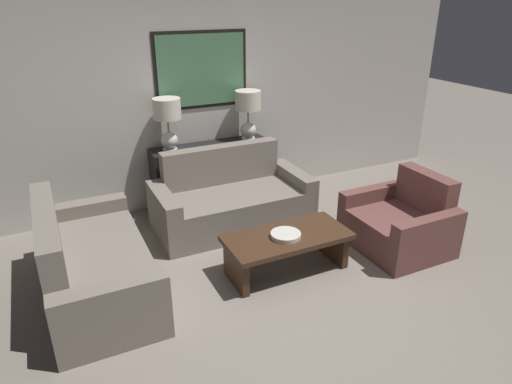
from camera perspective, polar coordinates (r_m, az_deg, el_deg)
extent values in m
plane|color=slate|center=(4.31, 5.68, -12.93)|extent=(20.00, 20.00, 0.00)
cube|color=beige|center=(5.88, -6.84, 11.35)|extent=(7.56, 0.10, 2.65)
cube|color=black|center=(5.77, -6.83, 14.90)|extent=(1.18, 0.01, 0.92)
cube|color=#4C7F56|center=(5.76, -6.81, 14.89)|extent=(1.10, 0.02, 0.84)
cube|color=black|center=(5.90, -5.54, 2.14)|extent=(1.51, 0.38, 0.82)
cylinder|color=silver|center=(5.62, -10.69, 5.27)|extent=(0.17, 0.17, 0.02)
sphere|color=silver|center=(5.58, -10.78, 6.37)|extent=(0.20, 0.20, 0.20)
cylinder|color=#8C7A51|center=(5.53, -10.92, 8.18)|extent=(0.02, 0.02, 0.16)
cylinder|color=beige|center=(5.49, -11.08, 10.20)|extent=(0.32, 0.32, 0.24)
cylinder|color=silver|center=(5.96, -0.98, 6.72)|extent=(0.17, 0.17, 0.02)
sphere|color=silver|center=(5.92, -0.99, 7.77)|extent=(0.20, 0.20, 0.20)
cylinder|color=#8C7A51|center=(5.88, -1.00, 9.49)|extent=(0.02, 0.02, 0.16)
cylinder|color=beige|center=(5.83, -1.01, 11.41)|extent=(0.32, 0.32, 0.24)
cube|color=slate|center=(5.32, -2.50, -2.49)|extent=(1.45, 0.70, 0.43)
cube|color=slate|center=(5.60, -4.35, 1.41)|extent=(1.45, 0.18, 0.89)
cube|color=slate|center=(5.14, -11.30, -3.08)|extent=(0.18, 0.88, 0.58)
cube|color=slate|center=(5.70, 4.65, 0.08)|extent=(0.18, 0.88, 0.58)
cube|color=slate|center=(4.48, -17.95, -9.14)|extent=(0.70, 1.45, 0.43)
cube|color=slate|center=(4.36, -24.05, -7.62)|extent=(0.18, 1.45, 0.89)
cube|color=slate|center=(3.76, -17.41, -14.71)|extent=(0.88, 0.18, 0.58)
cube|color=slate|center=(5.16, -20.50, -4.10)|extent=(0.88, 0.18, 0.58)
cube|color=#3D2616|center=(4.46, 3.94, -5.67)|extent=(1.23, 0.58, 0.05)
cube|color=#3D2616|center=(4.35, -2.50, -9.53)|extent=(0.07, 0.46, 0.35)
cube|color=#3D2616|center=(4.82, 9.58, -6.31)|extent=(0.07, 0.46, 0.35)
cylinder|color=beige|center=(4.40, 3.73, -5.39)|extent=(0.29, 0.29, 0.04)
cube|color=brown|center=(5.13, 16.39, -4.88)|extent=(0.69, 0.71, 0.38)
cube|color=brown|center=(5.33, 20.17, -1.78)|extent=(0.18, 0.71, 0.81)
cube|color=brown|center=(5.43, 14.26, -2.05)|extent=(0.87, 0.14, 0.54)
cube|color=brown|center=(4.90, 20.56, -5.87)|extent=(0.87, 0.14, 0.54)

